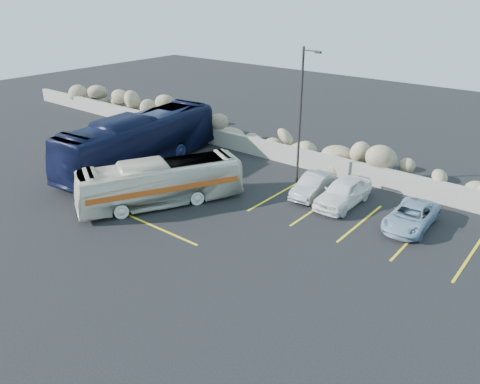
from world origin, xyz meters
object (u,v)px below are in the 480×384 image
Objects in this scene: lamppost at (301,113)px; car_d at (411,216)px; vintage_bus at (161,183)px; tour_coach at (140,141)px; car_a at (343,192)px; car_b at (313,185)px.

lamppost is 1.96× the size of car_d.
lamppost is 8.90m from vintage_bus.
lamppost is 10.81m from tour_coach.
car_a reaches higher than car_d.
lamppost is 5.17m from car_a.
car_a is 1.17× the size of car_b.
tour_coach is 13.64m from car_a.
car_b is (5.88, 6.19, -0.64)m from vintage_bus.
lamppost is at bearing 168.41° from car_d.
tour_coach is 11.82m from car_b.
vintage_bus is at bearing -138.28° from car_b.
car_d is at bearing -3.21° from car_a.
lamppost reaches higher than car_a.
lamppost reaches higher than tour_coach.
car_b is 5.75m from car_d.
car_b is 0.90× the size of car_d.
tour_coach is at bearing -170.29° from car_b.
car_b is at bearing 175.57° from car_d.
vintage_bus reaches higher than car_a.
tour_coach is at bearing -172.65° from car_d.
vintage_bus is 13.04m from car_d.
tour_coach is (-5.51, 3.25, 0.47)m from vintage_bus.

